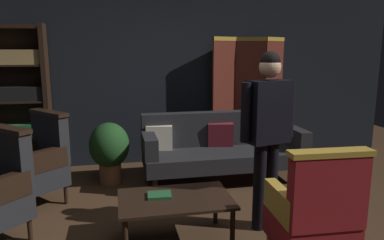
{
  "coord_description": "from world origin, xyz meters",
  "views": [
    {
      "loc": [
        -0.81,
        -3.04,
        1.72
      ],
      "look_at": [
        0.0,
        0.8,
        0.95
      ],
      "focal_mm": 33.98,
      "sensor_mm": 36.0,
      "label": 1
    }
  ],
  "objects_px": {
    "bookshelf": "(15,98)",
    "standing_figure": "(268,125)",
    "book_green_cloth": "(159,195)",
    "coffee_table": "(175,203)",
    "armchair_gilt_accent": "(314,215)",
    "velvet_couch": "(222,146)",
    "folding_screen": "(249,97)",
    "armchair_wing_left": "(38,162)",
    "potted_plant": "(109,149)"
  },
  "relations": [
    {
      "from": "velvet_couch",
      "to": "standing_figure",
      "type": "distance_m",
      "value": 1.52
    },
    {
      "from": "armchair_gilt_accent",
      "to": "potted_plant",
      "type": "xyz_separation_m",
      "value": [
        -1.54,
        2.32,
        -0.03
      ]
    },
    {
      "from": "velvet_couch",
      "to": "coffee_table",
      "type": "relative_size",
      "value": 2.12
    },
    {
      "from": "book_green_cloth",
      "to": "armchair_wing_left",
      "type": "bearing_deg",
      "value": 138.67
    },
    {
      "from": "bookshelf",
      "to": "standing_figure",
      "type": "relative_size",
      "value": 1.2
    },
    {
      "from": "book_green_cloth",
      "to": "coffee_table",
      "type": "bearing_deg",
      "value": -23.51
    },
    {
      "from": "coffee_table",
      "to": "velvet_couch",
      "type": "bearing_deg",
      "value": 59.58
    },
    {
      "from": "armchair_wing_left",
      "to": "potted_plant",
      "type": "height_order",
      "value": "armchair_wing_left"
    },
    {
      "from": "standing_figure",
      "to": "book_green_cloth",
      "type": "xyz_separation_m",
      "value": [
        -1.03,
        -0.04,
        -0.59
      ]
    },
    {
      "from": "armchair_gilt_accent",
      "to": "armchair_wing_left",
      "type": "relative_size",
      "value": 1.0
    },
    {
      "from": "bookshelf",
      "to": "coffee_table",
      "type": "relative_size",
      "value": 2.05
    },
    {
      "from": "armchair_gilt_accent",
      "to": "potted_plant",
      "type": "distance_m",
      "value": 2.78
    },
    {
      "from": "coffee_table",
      "to": "armchair_wing_left",
      "type": "relative_size",
      "value": 0.96
    },
    {
      "from": "folding_screen",
      "to": "standing_figure",
      "type": "xyz_separation_m",
      "value": [
        -0.65,
        -2.22,
        0.04
      ]
    },
    {
      "from": "folding_screen",
      "to": "standing_figure",
      "type": "relative_size",
      "value": 1.12
    },
    {
      "from": "velvet_couch",
      "to": "armchair_wing_left",
      "type": "bearing_deg",
      "value": -170.56
    },
    {
      "from": "bookshelf",
      "to": "standing_figure",
      "type": "xyz_separation_m",
      "value": [
        2.71,
        -2.15,
        -0.05
      ]
    },
    {
      "from": "velvet_couch",
      "to": "armchair_wing_left",
      "type": "distance_m",
      "value": 2.26
    },
    {
      "from": "armchair_gilt_accent",
      "to": "coffee_table",
      "type": "bearing_deg",
      "value": 144.0
    },
    {
      "from": "folding_screen",
      "to": "armchair_gilt_accent",
      "type": "height_order",
      "value": "folding_screen"
    },
    {
      "from": "bookshelf",
      "to": "armchair_wing_left",
      "type": "distance_m",
      "value": 1.34
    },
    {
      "from": "armchair_gilt_accent",
      "to": "armchair_wing_left",
      "type": "xyz_separation_m",
      "value": [
        -2.3,
        1.82,
        0.0
      ]
    },
    {
      "from": "bookshelf",
      "to": "potted_plant",
      "type": "bearing_deg",
      "value": -26.62
    },
    {
      "from": "velvet_couch",
      "to": "potted_plant",
      "type": "bearing_deg",
      "value": 175.14
    },
    {
      "from": "velvet_couch",
      "to": "potted_plant",
      "type": "xyz_separation_m",
      "value": [
        -1.47,
        0.13,
        0.01
      ]
    },
    {
      "from": "armchair_wing_left",
      "to": "bookshelf",
      "type": "bearing_deg",
      "value": 112.85
    },
    {
      "from": "bookshelf",
      "to": "armchair_gilt_accent",
      "type": "xyz_separation_m",
      "value": [
        2.77,
        -2.93,
        -0.59
      ]
    },
    {
      "from": "folding_screen",
      "to": "book_green_cloth",
      "type": "bearing_deg",
      "value": -126.71
    },
    {
      "from": "armchair_gilt_accent",
      "to": "book_green_cloth",
      "type": "height_order",
      "value": "armchair_gilt_accent"
    },
    {
      "from": "potted_plant",
      "to": "folding_screen",
      "type": "bearing_deg",
      "value": 17.81
    },
    {
      "from": "potted_plant",
      "to": "coffee_table",
      "type": "bearing_deg",
      "value": -70.04
    },
    {
      "from": "coffee_table",
      "to": "standing_figure",
      "type": "xyz_separation_m",
      "value": [
        0.89,
        0.09,
        0.65
      ]
    },
    {
      "from": "folding_screen",
      "to": "armchair_wing_left",
      "type": "xyz_separation_m",
      "value": [
        -2.9,
        -1.18,
        -0.5
      ]
    },
    {
      "from": "bookshelf",
      "to": "standing_figure",
      "type": "bearing_deg",
      "value": -38.37
    },
    {
      "from": "folding_screen",
      "to": "standing_figure",
      "type": "bearing_deg",
      "value": -106.42
    },
    {
      "from": "coffee_table",
      "to": "bookshelf",
      "type": "bearing_deg",
      "value": 129.07
    },
    {
      "from": "coffee_table",
      "to": "potted_plant",
      "type": "height_order",
      "value": "potted_plant"
    },
    {
      "from": "armchair_wing_left",
      "to": "velvet_couch",
      "type": "bearing_deg",
      "value": 9.44
    },
    {
      "from": "folding_screen",
      "to": "armchair_gilt_accent",
      "type": "distance_m",
      "value": 3.1
    },
    {
      "from": "folding_screen",
      "to": "bookshelf",
      "type": "distance_m",
      "value": 3.37
    },
    {
      "from": "bookshelf",
      "to": "book_green_cloth",
      "type": "height_order",
      "value": "bookshelf"
    },
    {
      "from": "bookshelf",
      "to": "velvet_couch",
      "type": "xyz_separation_m",
      "value": [
        2.7,
        -0.74,
        -0.62
      ]
    },
    {
      "from": "coffee_table",
      "to": "armchair_gilt_accent",
      "type": "distance_m",
      "value": 1.18
    },
    {
      "from": "bookshelf",
      "to": "standing_figure",
      "type": "distance_m",
      "value": 3.46
    },
    {
      "from": "folding_screen",
      "to": "bookshelf",
      "type": "relative_size",
      "value": 0.93
    },
    {
      "from": "standing_figure",
      "to": "book_green_cloth",
      "type": "distance_m",
      "value": 1.19
    },
    {
      "from": "bookshelf",
      "to": "armchair_wing_left",
      "type": "height_order",
      "value": "bookshelf"
    },
    {
      "from": "book_green_cloth",
      "to": "bookshelf",
      "type": "bearing_deg",
      "value": 127.68
    },
    {
      "from": "coffee_table",
      "to": "book_green_cloth",
      "type": "height_order",
      "value": "book_green_cloth"
    },
    {
      "from": "velvet_couch",
      "to": "armchair_gilt_accent",
      "type": "xyz_separation_m",
      "value": [
        0.07,
        -2.19,
        0.04
      ]
    }
  ]
}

